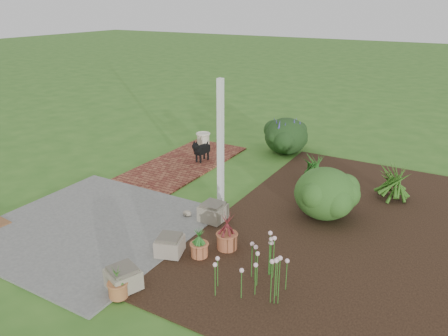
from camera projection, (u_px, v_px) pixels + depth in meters
The scene contains 18 objects.
ground at pixel (205, 206), 8.55m from camera, with size 80.00×80.00×0.00m, color #346821.
concrete_patio at pixel (92, 227), 7.72m from camera, with size 3.50×3.50×0.04m, color #5E5E5C.
brick_path at pixel (185, 163), 10.75m from camera, with size 1.60×3.50×0.04m, color maroon.
garden_bed at pixel (338, 225), 7.77m from camera, with size 4.00×7.00×0.03m, color black.
veranda_post at pixel (221, 146), 8.04m from camera, with size 0.10×0.10×2.50m, color white.
stone_trough_near at pixel (123, 279), 6.01m from camera, with size 0.41×0.41×0.27m, color gray.
stone_trough_mid at pixel (170, 246), 6.83m from camera, with size 0.40×0.40×0.26m, color gray.
stone_trough_far at pixel (213, 213), 7.88m from camera, with size 0.43×0.43×0.28m, color gray.
black_dog at pixel (201, 149), 10.68m from camera, with size 0.23×0.61×0.53m.
cream_ceramic_urn at pixel (203, 141), 11.60m from camera, with size 0.33×0.33×0.44m, color beige.
evergreen_shrub at pixel (325, 192), 7.93m from camera, with size 1.12×1.12×0.95m, color #1D4413.
agapanthus_clump_back at pixel (393, 179), 8.64m from camera, with size 0.96×0.96×0.86m, color #12420C, non-canonical shape.
agapanthus_clump_front at pixel (314, 165), 9.59m from camera, with size 0.79×0.79×0.70m, color #124112, non-canonical shape.
pink_flower_patch at pixel (254, 264), 5.97m from camera, with size 1.12×1.12×0.71m, color #113D0F, non-canonical shape.
terracotta_pot_bronze at pixel (227, 241), 6.99m from camera, with size 0.33×0.33×0.26m, color #A65A38.
terracotta_pot_small_left at pixel (199, 250), 6.79m from camera, with size 0.27×0.27×0.22m, color #B4633C.
terracotta_pot_small_right at pixel (118, 289), 5.85m from camera, with size 0.26×0.26×0.22m, color #A96539.
purple_flowering_bush at pixel (286, 135), 11.38m from camera, with size 1.12×1.12×0.95m, color black.
Camera 1 is at (4.20, -6.48, 3.77)m, focal length 35.00 mm.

